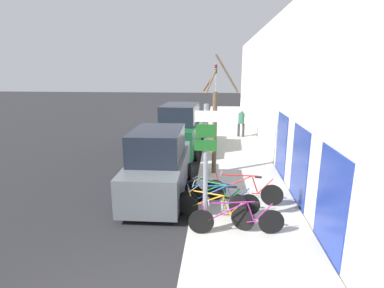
{
  "coord_description": "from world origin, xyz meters",
  "views": [
    {
      "loc": [
        1.69,
        -3.3,
        4.19
      ],
      "look_at": [
        0.81,
        7.27,
        1.52
      ],
      "focal_mm": 28.0,
      "sensor_mm": 36.0,
      "label": 1
    }
  ],
  "objects_px": {
    "bicycle_5": "(243,191)",
    "bicycle_2": "(218,201)",
    "bicycle_4": "(215,196)",
    "bicycle_0": "(236,220)",
    "bicycle_1": "(214,210)",
    "street_tree": "(215,125)",
    "parked_car_0": "(159,165)",
    "parked_car_1": "(181,131)",
    "bicycle_3": "(216,198)",
    "traffic_light": "(216,83)",
    "pedestrian_near": "(241,121)",
    "signpost": "(206,165)"
  },
  "relations": [
    {
      "from": "bicycle_5",
      "to": "bicycle_2",
      "type": "bearing_deg",
      "value": 144.07
    },
    {
      "from": "bicycle_4",
      "to": "bicycle_5",
      "type": "height_order",
      "value": "bicycle_5"
    },
    {
      "from": "bicycle_2",
      "to": "bicycle_0",
      "type": "bearing_deg",
      "value": -153.87
    },
    {
      "from": "bicycle_1",
      "to": "bicycle_5",
      "type": "bearing_deg",
      "value": -9.08
    },
    {
      "from": "bicycle_5",
      "to": "street_tree",
      "type": "relative_size",
      "value": 0.52
    },
    {
      "from": "parked_car_0",
      "to": "parked_car_1",
      "type": "xyz_separation_m",
      "value": [
        0.09,
        5.43,
        0.09
      ]
    },
    {
      "from": "bicycle_2",
      "to": "bicycle_3",
      "type": "bearing_deg",
      "value": 17.18
    },
    {
      "from": "parked_car_1",
      "to": "traffic_light",
      "type": "xyz_separation_m",
      "value": [
        1.68,
        9.84,
        1.92
      ]
    },
    {
      "from": "pedestrian_near",
      "to": "traffic_light",
      "type": "xyz_separation_m",
      "value": [
        -1.63,
        6.61,
        1.92
      ]
    },
    {
      "from": "bicycle_2",
      "to": "bicycle_4",
      "type": "distance_m",
      "value": 0.41
    },
    {
      "from": "parked_car_1",
      "to": "street_tree",
      "type": "bearing_deg",
      "value": -60.37
    },
    {
      "from": "bicycle_0",
      "to": "traffic_light",
      "type": "bearing_deg",
      "value": -2.26
    },
    {
      "from": "signpost",
      "to": "street_tree",
      "type": "distance_m",
      "value": 4.51
    },
    {
      "from": "parked_car_0",
      "to": "pedestrian_near",
      "type": "xyz_separation_m",
      "value": [
        3.4,
        8.65,
        0.09
      ]
    },
    {
      "from": "bicycle_0",
      "to": "bicycle_3",
      "type": "relative_size",
      "value": 1.28
    },
    {
      "from": "bicycle_2",
      "to": "bicycle_3",
      "type": "height_order",
      "value": "bicycle_2"
    },
    {
      "from": "bicycle_3",
      "to": "traffic_light",
      "type": "relative_size",
      "value": 0.41
    },
    {
      "from": "bicycle_2",
      "to": "bicycle_5",
      "type": "xyz_separation_m",
      "value": [
        0.78,
        0.79,
        0.01
      ]
    },
    {
      "from": "parked_car_1",
      "to": "bicycle_3",
      "type": "bearing_deg",
      "value": -71.78
    },
    {
      "from": "bicycle_4",
      "to": "traffic_light",
      "type": "height_order",
      "value": "traffic_light"
    },
    {
      "from": "bicycle_5",
      "to": "signpost",
      "type": "bearing_deg",
      "value": 157.3
    },
    {
      "from": "bicycle_4",
      "to": "parked_car_0",
      "type": "bearing_deg",
      "value": 89.57
    },
    {
      "from": "bicycle_4",
      "to": "parked_car_1",
      "type": "bearing_deg",
      "value": 46.94
    },
    {
      "from": "signpost",
      "to": "pedestrian_near",
      "type": "distance_m",
      "value": 11.41
    },
    {
      "from": "bicycle_5",
      "to": "bicycle_3",
      "type": "bearing_deg",
      "value": 133.09
    },
    {
      "from": "bicycle_4",
      "to": "parked_car_0",
      "type": "height_order",
      "value": "parked_car_0"
    },
    {
      "from": "pedestrian_near",
      "to": "traffic_light",
      "type": "relative_size",
      "value": 0.37
    },
    {
      "from": "bicycle_1",
      "to": "bicycle_5",
      "type": "xyz_separation_m",
      "value": [
        0.87,
        1.32,
        0.03
      ]
    },
    {
      "from": "bicycle_2",
      "to": "bicycle_4",
      "type": "xyz_separation_m",
      "value": [
        -0.09,
        0.4,
        -0.01
      ]
    },
    {
      "from": "bicycle_2",
      "to": "traffic_light",
      "type": "distance_m",
      "value": 17.04
    },
    {
      "from": "bicycle_0",
      "to": "bicycle_5",
      "type": "height_order",
      "value": "bicycle_5"
    },
    {
      "from": "parked_car_0",
      "to": "bicycle_3",
      "type": "bearing_deg",
      "value": -36.3
    },
    {
      "from": "parked_car_1",
      "to": "street_tree",
      "type": "distance_m",
      "value": 4.06
    },
    {
      "from": "street_tree",
      "to": "bicycle_3",
      "type": "bearing_deg",
      "value": -88.56
    },
    {
      "from": "bicycle_2",
      "to": "bicycle_3",
      "type": "distance_m",
      "value": 0.22
    },
    {
      "from": "bicycle_5",
      "to": "parked_car_1",
      "type": "xyz_separation_m",
      "value": [
        -2.68,
        6.22,
        0.57
      ]
    },
    {
      "from": "signpost",
      "to": "bicycle_5",
      "type": "distance_m",
      "value": 2.53
    },
    {
      "from": "bicycle_4",
      "to": "parked_car_0",
      "type": "distance_m",
      "value": 2.3
    },
    {
      "from": "bicycle_0",
      "to": "pedestrian_near",
      "type": "distance_m",
      "value": 11.34
    },
    {
      "from": "bicycle_1",
      "to": "parked_car_0",
      "type": "xyz_separation_m",
      "value": [
        -1.9,
        2.12,
        0.5
      ]
    },
    {
      "from": "bicycle_0",
      "to": "bicycle_1",
      "type": "relative_size",
      "value": 1.17
    },
    {
      "from": "street_tree",
      "to": "traffic_light",
      "type": "bearing_deg",
      "value": 90.34
    },
    {
      "from": "bicycle_2",
      "to": "bicycle_4",
      "type": "bearing_deg",
      "value": 14.6
    },
    {
      "from": "bicycle_2",
      "to": "parked_car_0",
      "type": "distance_m",
      "value": 2.59
    },
    {
      "from": "bicycle_5",
      "to": "street_tree",
      "type": "xyz_separation_m",
      "value": [
        -0.92,
        2.7,
        1.55
      ]
    },
    {
      "from": "bicycle_1",
      "to": "bicycle_3",
      "type": "height_order",
      "value": "bicycle_3"
    },
    {
      "from": "bicycle_5",
      "to": "street_tree",
      "type": "distance_m",
      "value": 3.25
    },
    {
      "from": "bicycle_2",
      "to": "bicycle_5",
      "type": "bearing_deg",
      "value": -42.59
    },
    {
      "from": "bicycle_5",
      "to": "pedestrian_near",
      "type": "height_order",
      "value": "pedestrian_near"
    },
    {
      "from": "bicycle_1",
      "to": "traffic_light",
      "type": "bearing_deg",
      "value": 24.8
    }
  ]
}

